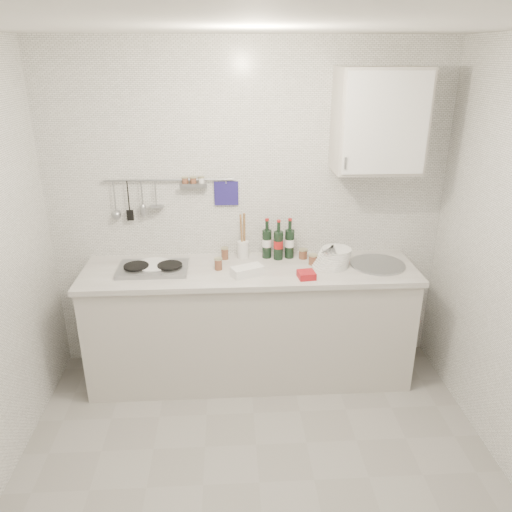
# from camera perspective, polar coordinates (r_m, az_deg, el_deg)

# --- Properties ---
(floor) EXTENTS (3.00, 3.00, 0.00)m
(floor) POSITION_cam_1_polar(r_m,az_deg,el_deg) (3.27, 0.35, -24.46)
(floor) COLOR gray
(floor) RESTS_ON ground
(ceiling) EXTENTS (3.00, 3.00, 0.00)m
(ceiling) POSITION_cam_1_polar(r_m,az_deg,el_deg) (2.25, 0.51, 25.22)
(ceiling) COLOR silver
(ceiling) RESTS_ON back_wall
(back_wall) EXTENTS (3.00, 0.02, 2.50)m
(back_wall) POSITION_cam_1_polar(r_m,az_deg,el_deg) (3.82, -0.95, 4.95)
(back_wall) COLOR silver
(back_wall) RESTS_ON floor
(counter) EXTENTS (2.44, 0.64, 0.96)m
(counter) POSITION_cam_1_polar(r_m,az_deg,el_deg) (3.87, -0.59, -8.00)
(counter) COLOR #B8B3AA
(counter) RESTS_ON floor
(wall_rail) EXTENTS (0.98, 0.09, 0.34)m
(wall_rail) POSITION_cam_1_polar(r_m,az_deg,el_deg) (3.76, -10.13, 7.13)
(wall_rail) COLOR #93969B
(wall_rail) RESTS_ON back_wall
(wall_cabinet) EXTENTS (0.60, 0.38, 0.70)m
(wall_cabinet) POSITION_cam_1_polar(r_m,az_deg,el_deg) (3.64, 13.89, 14.78)
(wall_cabinet) COLOR #B8B3AA
(wall_cabinet) RESTS_ON back_wall
(plate_stack_hob) EXTENTS (0.27, 0.27, 0.03)m
(plate_stack_hob) POSITION_cam_1_polar(r_m,az_deg,el_deg) (3.71, -11.72, -1.15)
(plate_stack_hob) COLOR #4B63AA
(plate_stack_hob) RESTS_ON counter
(plate_stack_sink) EXTENTS (0.29, 0.28, 0.13)m
(plate_stack_sink) POSITION_cam_1_polar(r_m,az_deg,el_deg) (3.72, 8.79, -0.19)
(plate_stack_sink) COLOR white
(plate_stack_sink) RESTS_ON counter
(wine_bottles) EXTENTS (0.25, 0.11, 0.31)m
(wine_bottles) POSITION_cam_1_polar(r_m,az_deg,el_deg) (3.78, 2.57, 1.97)
(wine_bottles) COLOR black
(wine_bottles) RESTS_ON counter
(butter_dish) EXTENTS (0.25, 0.19, 0.07)m
(butter_dish) POSITION_cam_1_polar(r_m,az_deg,el_deg) (3.52, -1.01, -1.72)
(butter_dish) COLOR white
(butter_dish) RESTS_ON counter
(strawberry_punnet) EXTENTS (0.13, 0.13, 0.05)m
(strawberry_punnet) POSITION_cam_1_polar(r_m,az_deg,el_deg) (3.50, 5.78, -2.16)
(strawberry_punnet) COLOR red
(strawberry_punnet) RESTS_ON counter
(utensil_crock) EXTENTS (0.09, 0.09, 0.36)m
(utensil_crock) POSITION_cam_1_polar(r_m,az_deg,el_deg) (3.81, -1.49, 1.01)
(utensil_crock) COLOR white
(utensil_crock) RESTS_ON counter
(jar_a) EXTENTS (0.06, 0.06, 0.09)m
(jar_a) POSITION_cam_1_polar(r_m,az_deg,el_deg) (3.81, -3.59, 0.33)
(jar_a) COLOR brown
(jar_a) RESTS_ON counter
(jar_b) EXTENTS (0.07, 0.07, 0.07)m
(jar_b) POSITION_cam_1_polar(r_m,az_deg,el_deg) (3.83, 5.41, 0.27)
(jar_b) COLOR brown
(jar_b) RESTS_ON counter
(jar_c) EXTENTS (0.07, 0.07, 0.08)m
(jar_c) POSITION_cam_1_polar(r_m,az_deg,el_deg) (3.73, 6.52, -0.38)
(jar_c) COLOR brown
(jar_c) RESTS_ON counter
(jar_d) EXTENTS (0.06, 0.06, 0.09)m
(jar_d) POSITION_cam_1_polar(r_m,az_deg,el_deg) (3.62, -4.33, -0.89)
(jar_d) COLOR brown
(jar_d) RESTS_ON counter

